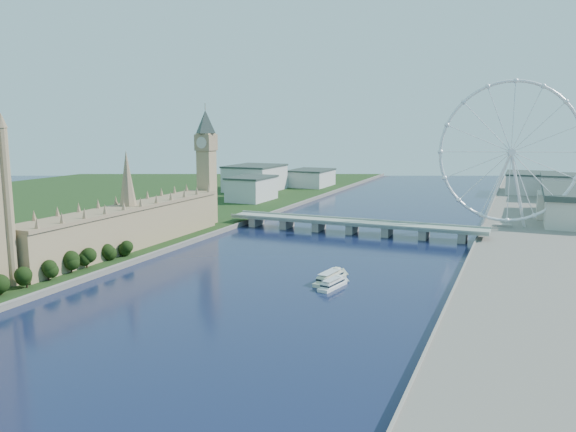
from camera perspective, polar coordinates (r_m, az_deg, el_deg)
The scene contains 11 objects.
ground at distance 219.80m, azimuth -17.22°, elevation -15.56°, with size 2000.00×2000.00×0.00m, color #192547.
bank_left at distance 633.15m, azimuth -27.00°, elevation 0.04°, with size 500.00×1400.00×6.00m, color slate.
tree_row at distance 332.00m, azimuth -25.88°, elevation -6.00°, with size 9.04×185.04×20.12m.
parliament_range at distance 418.94m, azimuth -15.82°, elevation -0.99°, with size 24.00×200.00×70.00m.
big_ben at distance 501.74m, azimuth -8.31°, elevation 6.44°, with size 20.02×20.02×110.00m.
westminster_bridge at distance 476.92m, azimuth 6.55°, elevation -0.92°, with size 220.00×22.00×9.50m.
london_eye at distance 506.26m, azimuth 21.72°, elevation 6.01°, with size 113.60×39.12×124.30m.
county_hall at distance 589.16m, azimuth 26.87°, elevation -0.57°, with size 54.00×144.00×35.00m, color beige, non-canonical shape.
city_skyline at distance 720.40m, azimuth 15.48°, elevation 3.09°, with size 505.00×280.00×32.00m.
tour_boat_near at distance 318.66m, azimuth 4.55°, elevation -7.29°, with size 6.76×26.61×5.85m, color silver, non-canonical shape.
tour_boat_far at distance 329.35m, azimuth 4.28°, elevation -6.73°, with size 8.06×31.44×6.96m, color beige, non-canonical shape.
Camera 1 is at (131.88, -150.50, 90.94)m, focal length 35.00 mm.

